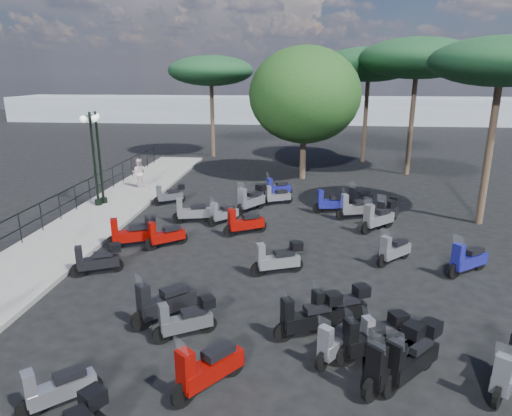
# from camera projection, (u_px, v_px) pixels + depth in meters

# --- Properties ---
(ground) EXTENTS (120.00, 120.00, 0.00)m
(ground) POSITION_uv_depth(u_px,v_px,m) (235.00, 264.00, 14.86)
(ground) COLOR black
(ground) RESTS_ON ground
(sidewalk) EXTENTS (3.00, 30.00, 0.15)m
(sidewalk) POSITION_uv_depth(u_px,v_px,m) (86.00, 226.00, 18.33)
(sidewalk) COLOR slate
(sidewalk) RESTS_ON ground
(railing) EXTENTS (0.04, 26.04, 1.10)m
(railing) POSITION_uv_depth(u_px,v_px,m) (50.00, 207.00, 18.03)
(railing) COLOR black
(railing) RESTS_ON sidewalk
(lamp_post_1) EXTENTS (0.63, 1.18, 4.20)m
(lamp_post_1) POSITION_uv_depth(u_px,v_px,m) (99.00, 152.00, 20.60)
(lamp_post_1) COLOR black
(lamp_post_1) RESTS_ON sidewalk
(lamp_post_2) EXTENTS (0.43, 1.23, 4.20)m
(lamp_post_2) POSITION_uv_depth(u_px,v_px,m) (93.00, 153.00, 20.27)
(lamp_post_2) COLOR black
(lamp_post_2) RESTS_ON sidewalk
(pedestrian_far) EXTENTS (0.79, 0.65, 1.52)m
(pedestrian_far) POSITION_uv_depth(u_px,v_px,m) (139.00, 173.00, 24.02)
(pedestrian_far) COLOR beige
(pedestrian_far) RESTS_ON sidewalk
(scooter_1) EXTENTS (1.22, 1.09, 1.23)m
(scooter_1) POSITION_uv_depth(u_px,v_px,m) (57.00, 389.00, 8.34)
(scooter_1) COLOR black
(scooter_1) RESTS_ON ground
(scooter_2) EXTENTS (1.46, 0.86, 1.25)m
(scooter_2) POSITION_uv_depth(u_px,v_px,m) (97.00, 260.00, 13.95)
(scooter_2) COLOR black
(scooter_2) RESTS_ON ground
(scooter_3) EXTENTS (1.69, 0.96, 1.43)m
(scooter_3) POSITION_uv_depth(u_px,v_px,m) (132.00, 233.00, 16.09)
(scooter_3) COLOR black
(scooter_3) RESTS_ON ground
(scooter_4) EXTENTS (1.14, 1.21, 1.25)m
(scooter_4) POSITION_uv_depth(u_px,v_px,m) (223.00, 214.00, 18.66)
(scooter_4) COLOR black
(scooter_4) RESTS_ON ground
(scooter_5) EXTENTS (1.38, 0.92, 1.22)m
(scooter_5) POSITION_uv_depth(u_px,v_px,m) (170.00, 195.00, 21.44)
(scooter_5) COLOR black
(scooter_5) RESTS_ON ground
(scooter_7) EXTENTS (1.42, 1.40, 1.50)m
(scooter_7) POSITION_uv_depth(u_px,v_px,m) (164.00, 303.00, 11.28)
(scooter_7) COLOR black
(scooter_7) RESTS_ON ground
(scooter_8) EXTENTS (1.60, 0.84, 1.34)m
(scooter_8) POSITION_uv_depth(u_px,v_px,m) (278.00, 259.00, 13.95)
(scooter_8) COLOR black
(scooter_8) RESTS_ON ground
(scooter_9) EXTENTS (1.33, 1.08, 1.28)m
(scooter_9) POSITION_uv_depth(u_px,v_px,m) (165.00, 236.00, 16.13)
(scooter_9) COLOR black
(scooter_9) RESTS_ON ground
(scooter_10) EXTENTS (1.70, 0.69, 1.37)m
(scooter_10) POSITION_uv_depth(u_px,v_px,m) (192.00, 212.00, 18.75)
(scooter_10) COLOR black
(scooter_10) RESTS_ON ground
(scooter_11) EXTENTS (1.41, 0.79, 1.20)m
(scooter_11) POSITION_uv_depth(u_px,v_px,m) (277.00, 196.00, 21.37)
(scooter_11) COLOR black
(scooter_11) RESTS_ON ground
(scooter_12) EXTENTS (1.23, 1.49, 1.45)m
(scooter_12) POSITION_uv_depth(u_px,v_px,m) (208.00, 369.00, 8.80)
(scooter_12) COLOR black
(scooter_12) RESTS_ON ground
(scooter_13) EXTENTS (1.60, 0.92, 1.36)m
(scooter_13) POSITION_uv_depth(u_px,v_px,m) (309.00, 317.00, 10.63)
(scooter_13) COLOR black
(scooter_13) RESTS_ON ground
(scooter_14) EXTENTS (1.40, 0.94, 1.23)m
(scooter_14) POSITION_uv_depth(u_px,v_px,m) (186.00, 320.00, 10.60)
(scooter_14) COLOR black
(scooter_14) RESTS_ON ground
(scooter_15) EXTENTS (1.58, 1.00, 1.40)m
(scooter_15) POSITION_uv_depth(u_px,v_px,m) (244.00, 223.00, 17.36)
(scooter_15) COLOR black
(scooter_15) RESTS_ON ground
(scooter_16) EXTENTS (1.21, 1.64, 1.49)m
(scooter_16) POSITION_uv_depth(u_px,v_px,m) (251.00, 199.00, 20.28)
(scooter_16) COLOR black
(scooter_16) RESTS_ON ground
(scooter_17) EXTENTS (1.42, 0.91, 1.26)m
(scooter_17) POSITION_uv_depth(u_px,v_px,m) (277.00, 188.00, 22.77)
(scooter_17) COLOR black
(scooter_17) RESTS_ON ground
(scooter_18) EXTENTS (1.41, 1.46, 1.47)m
(scooter_18) POSITION_uv_depth(u_px,v_px,m) (411.00, 358.00, 9.05)
(scooter_18) COLOR black
(scooter_18) RESTS_ON ground
(scooter_19) EXTENTS (1.07, 1.26, 1.24)m
(scooter_19) POSITION_uv_depth(u_px,v_px,m) (338.00, 342.00, 9.79)
(scooter_19) COLOR black
(scooter_19) RESTS_ON ground
(scooter_20) EXTENTS (1.39, 0.80, 1.20)m
(scooter_20) POSITION_uv_depth(u_px,v_px,m) (383.00, 335.00, 10.07)
(scooter_20) COLOR black
(scooter_20) RESTS_ON ground
(scooter_21) EXTENTS (1.49, 1.40, 1.48)m
(scooter_21) POSITION_uv_depth(u_px,v_px,m) (378.00, 217.00, 17.81)
(scooter_21) COLOR black
(scooter_21) RESTS_ON ground
(scooter_22) EXTENTS (1.16, 1.54, 1.41)m
(scooter_22) POSITION_uv_depth(u_px,v_px,m) (388.00, 212.00, 18.52)
(scooter_22) COLOR black
(scooter_22) RESTS_ON ground
(scooter_23) EXTENTS (1.68, 0.64, 1.35)m
(scooter_23) POSITION_uv_depth(u_px,v_px,m) (331.00, 203.00, 20.11)
(scooter_23) COLOR black
(scooter_23) RESTS_ON ground
(scooter_25) EXTENTS (1.15, 1.44, 1.34)m
(scooter_25) POSITION_uv_depth(u_px,v_px,m) (510.00, 369.00, 8.80)
(scooter_25) COLOR black
(scooter_25) RESTS_ON ground
(scooter_26) EXTENTS (1.25, 1.20, 1.30)m
(scooter_26) POSITION_uv_depth(u_px,v_px,m) (394.00, 250.00, 14.79)
(scooter_26) COLOR black
(scooter_26) RESTS_ON ground
(scooter_27) EXTENTS (1.47, 1.14, 1.39)m
(scooter_27) POSITION_uv_depth(u_px,v_px,m) (467.00, 260.00, 13.95)
(scooter_27) COLOR black
(scooter_27) RESTS_ON ground
(scooter_28) EXTENTS (1.75, 0.78, 1.43)m
(scooter_28) POSITION_uv_depth(u_px,v_px,m) (356.00, 208.00, 19.23)
(scooter_28) COLOR black
(scooter_28) RESTS_ON ground
(scooter_29) EXTENTS (1.30, 1.20, 1.33)m
(scooter_29) POSITION_uv_depth(u_px,v_px,m) (360.00, 199.00, 20.82)
(scooter_29) COLOR black
(scooter_29) RESTS_ON ground
(scooter_30) EXTENTS (1.60, 0.92, 1.36)m
(scooter_30) POSITION_uv_depth(u_px,v_px,m) (373.00, 339.00, 9.76)
(scooter_30) COLOR black
(scooter_30) RESTS_ON ground
(scooter_31) EXTENTS (1.41, 1.46, 1.47)m
(scooter_31) POSITION_uv_depth(u_px,v_px,m) (394.00, 361.00, 8.95)
(scooter_31) COLOR black
(scooter_31) RESTS_ON ground
(scooter_32) EXTENTS (1.60, 0.92, 1.36)m
(scooter_32) POSITION_uv_depth(u_px,v_px,m) (338.00, 309.00, 11.01)
(scooter_32) COLOR black
(scooter_32) RESTS_ON ground
(broadleaf_tree) EXTENTS (6.30, 6.30, 7.45)m
(broadleaf_tree) POSITION_uv_depth(u_px,v_px,m) (305.00, 95.00, 25.47)
(broadleaf_tree) COLOR #38281E
(broadleaf_tree) RESTS_ON ground
(pine_0) EXTENTS (6.44, 6.44, 7.62)m
(pine_0) POSITION_uv_depth(u_px,v_px,m) (369.00, 65.00, 29.99)
(pine_0) COLOR #38281E
(pine_0) RESTS_ON ground
(pine_1) EXTENTS (6.68, 6.68, 7.94)m
(pine_1) POSITION_uv_depth(u_px,v_px,m) (418.00, 58.00, 26.00)
(pine_1) COLOR #38281E
(pine_1) RESTS_ON ground
(pine_2) EXTENTS (6.03, 6.03, 7.16)m
(pine_2) POSITION_uv_depth(u_px,v_px,m) (211.00, 71.00, 32.13)
(pine_2) COLOR #38281E
(pine_2) RESTS_ON ground
(pine_3) EXTENTS (5.35, 5.35, 7.32)m
(pine_3) POSITION_uv_depth(u_px,v_px,m) (502.00, 62.00, 17.05)
(pine_3) COLOR #38281E
(pine_3) RESTS_ON ground
(distant_hills) EXTENTS (70.00, 8.00, 3.00)m
(distant_hills) POSITION_uv_depth(u_px,v_px,m) (287.00, 109.00, 57.33)
(distant_hills) COLOR gray
(distant_hills) RESTS_ON ground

